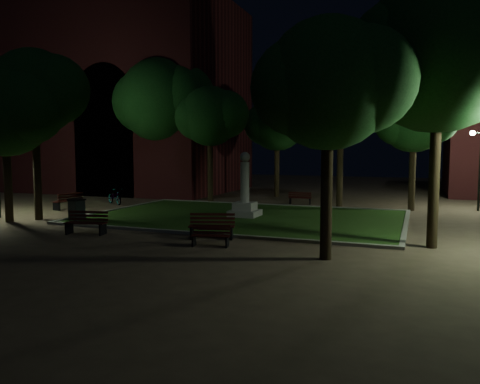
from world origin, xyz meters
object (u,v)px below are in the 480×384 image
object	(u,v)px
bench_near_left	(212,227)
bench_west_near	(87,223)
monument	(245,199)
bench_left_side	(68,202)
bicycle	(115,196)
trash_bin	(77,210)
bench_far_side	(300,199)
bench_near_right	(211,236)

from	to	relation	value
bench_near_left	bench_west_near	bearing A→B (deg)	172.80
monument	bench_near_left	size ratio (longest dim) A/B	1.74
bench_west_near	bench_left_side	size ratio (longest dim) A/B	0.98
bench_near_left	bicycle	world-z (taller)	bicycle
bench_near_left	trash_bin	bearing A→B (deg)	150.81
bench_far_side	bicycle	size ratio (longest dim) A/B	0.76
bench_near_left	bench_west_near	size ratio (longest dim) A/B	1.06
bench_west_near	bicycle	bearing A→B (deg)	108.23
bench_near_right	monument	bearing A→B (deg)	88.02
monument	bicycle	world-z (taller)	monument
bench_near_right	bench_far_side	xyz separation A→B (m)	(-0.06, 13.47, 0.01)
bench_near_right	trash_bin	bearing A→B (deg)	148.14
bench_near_left	bench_near_right	distance (m)	1.45
bench_far_side	trash_bin	size ratio (longest dim) A/B	1.34
bicycle	bench_far_side	bearing A→B (deg)	-37.96
bench_far_side	monument	bearing A→B (deg)	74.10
bench_west_near	trash_bin	distance (m)	3.63
trash_bin	monument	bearing A→B (deg)	29.75
bench_west_near	bench_far_side	bearing A→B (deg)	55.15
bench_far_side	bench_near_left	bearing A→B (deg)	82.34
bench_near_right	bench_left_side	bearing A→B (deg)	139.07
bicycle	bench_near_right	bearing A→B (deg)	-99.56
monument	bench_near_right	size ratio (longest dim) A/B	2.23
bench_left_side	bicycle	world-z (taller)	bicycle
monument	bicycle	xyz separation A→B (m)	(-9.55, 2.48, -0.46)
bench_near_left	monument	bearing A→B (deg)	79.73
bench_west_near	bench_far_side	world-z (taller)	bench_west_near
monument	bench_far_side	xyz separation A→B (m)	(1.23, 6.55, -0.59)
bench_west_near	trash_bin	size ratio (longest dim) A/B	1.63
bench_left_side	bench_far_side	xyz separation A→B (m)	(11.78, 7.07, -0.08)
monument	trash_bin	xyz separation A→B (m)	(-7.01, -4.00, -0.41)
bench_left_side	bench_near_left	bearing A→B (deg)	76.89
bench_far_side	trash_bin	xyz separation A→B (m)	(-8.23, -10.56, 0.18)
bench_west_near	bench_left_side	world-z (taller)	bench_left_side
bench_near_left	trash_bin	size ratio (longest dim) A/B	1.72
trash_bin	bench_near_right	bearing A→B (deg)	-19.35
bench_far_side	bicycle	distance (m)	11.53
trash_bin	bench_west_near	bearing A→B (deg)	-43.99
bench_west_near	bicycle	xyz separation A→B (m)	(-5.16, 9.01, 0.07)
bench_west_near	trash_bin	bearing A→B (deg)	124.43
bicycle	trash_bin	bearing A→B (deg)	-127.18
bench_west_near	trash_bin	xyz separation A→B (m)	(-2.61, 2.52, 0.11)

